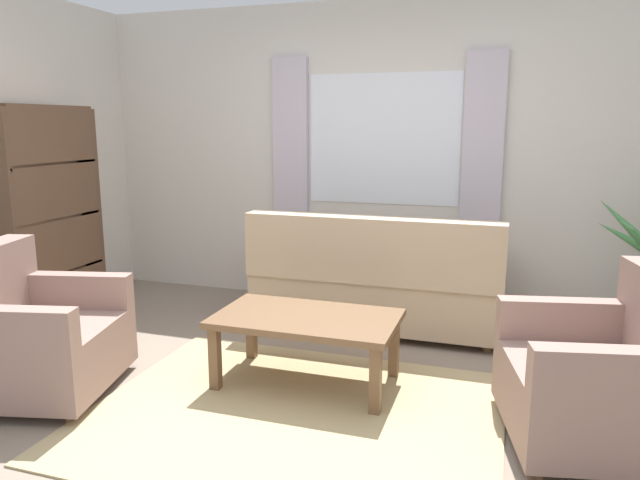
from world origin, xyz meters
name	(u,v)px	position (x,y,z in m)	size (l,w,h in m)	color
ground_plane	(293,415)	(0.00, 0.00, 0.00)	(6.24, 6.24, 0.00)	gray
wall_back	(384,157)	(0.00, 2.26, 1.30)	(5.32, 0.12, 2.60)	silver
window_with_curtains	(382,139)	(0.00, 2.18, 1.45)	(1.98, 0.07, 1.40)	white
area_rug	(293,414)	(0.00, 0.00, 0.01)	(2.22, 1.78, 0.01)	tan
couch	(377,283)	(0.12, 1.54, 0.37)	(1.90, 0.82, 0.92)	tan
armchair_left	(31,335)	(-1.57, -0.20, 0.35)	(0.99, 1.01, 0.88)	gray
armchair_right	(606,378)	(1.57, 0.21, 0.35)	(0.98, 0.99, 0.88)	gray
coffee_table	(307,325)	(-0.07, 0.41, 0.38)	(1.10, 0.64, 0.44)	brown
bookshelf	(54,225)	(-2.34, 0.89, 0.80)	(0.30, 0.94, 1.72)	brown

